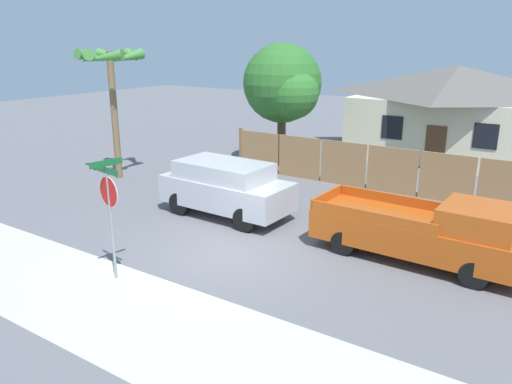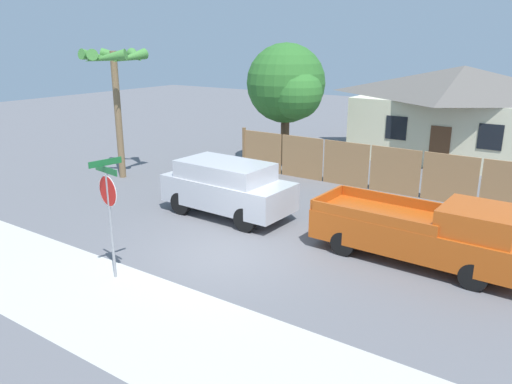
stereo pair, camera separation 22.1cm
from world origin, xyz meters
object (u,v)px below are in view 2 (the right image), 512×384
Objects in this scene: stop_sign at (109,199)px; orange_pickup at (426,232)px; house at (460,111)px; oak_tree at (288,86)px; red_suv at (227,187)px; palm_tree at (114,68)px.

orange_pickup is at bearing 50.37° from stop_sign.
stop_sign is at bearing -100.84° from house.
red_suv is (2.06, -7.26, -2.70)m from oak_tree.
oak_tree is 8.02m from red_suv.
oak_tree is 12.90m from stop_sign.
house is at bearing 48.22° from palm_tree.
red_suv is at bearing -11.23° from palm_tree.
stop_sign reaches higher than red_suv.
palm_tree is (-10.88, -12.18, 2.27)m from house.
house is at bearing 102.04° from orange_pickup.
stop_sign reaches higher than orange_pickup.
house reaches higher than red_suv.
orange_pickup is (2.47, -13.53, -1.49)m from house.
orange_pickup is (6.59, -0.01, -0.15)m from red_suv.
palm_tree is 1.78× the size of stop_sign.
house is at bearing 45.40° from oak_tree.
palm_tree reaches higher than red_suv.
oak_tree is 11.65m from orange_pickup.
stop_sign is (-6.07, -5.26, 1.19)m from orange_pickup.
oak_tree reaches higher than palm_tree.
stop_sign is at bearing -78.38° from oak_tree.
red_suv is (-4.11, -13.52, -1.33)m from house.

